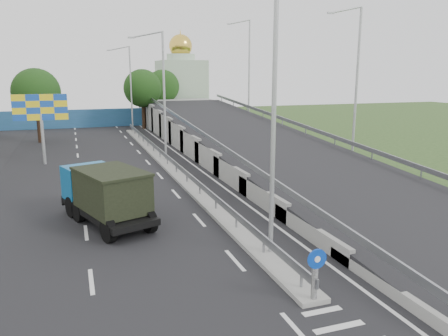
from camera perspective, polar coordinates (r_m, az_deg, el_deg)
name	(u,v)px	position (r m, az deg, el deg)	size (l,w,h in m)	color
road_surface	(136,181)	(29.71, -11.43, -1.73)	(26.00, 90.00, 0.04)	black
median	(168,165)	(34.03, -7.38, 0.36)	(1.00, 44.00, 0.20)	gray
overpass_ramp	(257,139)	(35.98, 4.34, 3.75)	(10.00, 50.00, 3.50)	gray
median_guardrail	(167,157)	(33.90, -7.41, 1.43)	(0.09, 44.00, 0.71)	gray
sign_bollard	(315,274)	(14.08, 11.83, -13.38)	(0.64, 0.23, 1.67)	black
lamp_post_near	(269,108)	(16.19, 5.92, 7.75)	(2.74, 0.18, 10.08)	#B2B5B7
lamp_post_mid	(162,90)	(35.31, -8.14, 10.11)	(2.74, 0.18, 10.08)	#B2B5B7
lamp_post_far	(129,84)	(55.06, -12.27, 10.69)	(2.74, 0.18, 10.08)	#B2B5B7
blue_wall	(94,118)	(60.96, -16.64, 6.25)	(30.00, 0.50, 2.40)	#245B85
church	(181,85)	(70.65, -5.59, 10.80)	(7.00, 7.00, 13.80)	#B2CCAD
billboard	(41,111)	(36.80, -22.84, 6.83)	(4.00, 0.24, 5.50)	#B2B5B7
tree_left_mid	(36,92)	(48.77, -23.33, 9.07)	(4.80, 4.80, 7.60)	black
tree_median_far	(143,88)	(57.32, -10.59, 10.18)	(4.80, 4.80, 7.60)	black
tree_ramp_far	(163,87)	(64.91, -8.01, 10.49)	(4.80, 4.80, 7.60)	black
dump_truck	(105,193)	(21.52, -15.27, -3.11)	(4.19, 6.61, 2.74)	black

